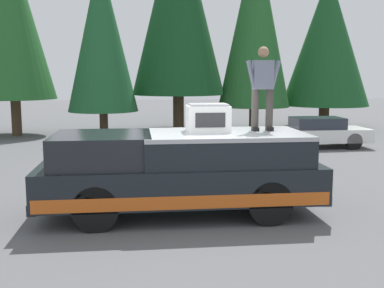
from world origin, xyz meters
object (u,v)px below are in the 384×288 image
at_px(pickup_truck, 180,172).
at_px(compressor_unit, 208,118).
at_px(parked_car_white, 315,132).
at_px(person_on_truck_bed, 263,86).

relative_size(pickup_truck, compressor_unit, 6.60).
height_order(pickup_truck, parked_car_white, pickup_truck).
bearing_deg(person_on_truck_bed, compressor_unit, 92.54).
relative_size(compressor_unit, person_on_truck_bed, 0.50).
bearing_deg(pickup_truck, parked_car_white, -35.99).
bearing_deg(parked_car_white, person_on_truck_bed, 151.94).
height_order(pickup_truck, person_on_truck_bed, person_on_truck_bed).
bearing_deg(parked_car_white, pickup_truck, 144.01).
bearing_deg(pickup_truck, person_on_truck_bed, -83.16).
xyz_separation_m(pickup_truck, compressor_unit, (0.15, -0.57, 1.05)).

